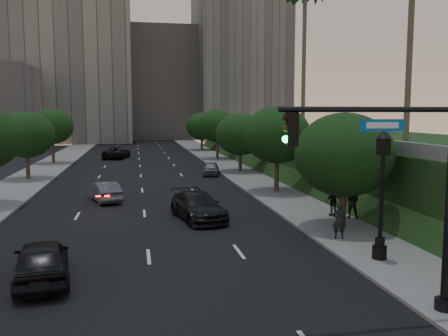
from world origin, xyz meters
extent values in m
plane|color=black|center=(0.00, 0.00, 0.00)|extent=(160.00, 160.00, 0.00)
cube|color=black|center=(0.00, 30.00, 0.01)|extent=(16.00, 140.00, 0.02)
cube|color=slate|center=(10.25, 30.00, 0.07)|extent=(4.50, 140.00, 0.15)
cube|color=slate|center=(-10.25, 30.00, 0.07)|extent=(4.50, 140.00, 0.15)
cube|color=black|center=(22.00, 28.00, 2.00)|extent=(18.00, 90.00, 4.00)
cube|color=slate|center=(13.50, 28.00, 4.35)|extent=(0.35, 90.00, 0.70)
cube|color=gray|center=(-14.00, 92.00, 16.00)|extent=(26.00, 20.00, 32.00)
cube|color=#A29B95|center=(6.00, 102.00, 13.00)|extent=(22.00, 18.00, 26.00)
cube|color=slate|center=(24.00, 96.00, 18.00)|extent=(20.00, 22.00, 36.00)
cylinder|color=#38281C|center=(10.30, 8.00, 1.43)|extent=(0.36, 0.36, 2.86)
ellipsoid|color=black|center=(10.30, 8.00, 4.03)|extent=(5.20, 5.20, 4.42)
cylinder|color=#38281C|center=(10.30, 20.00, 1.61)|extent=(0.36, 0.36, 3.21)
ellipsoid|color=black|center=(10.30, 20.00, 4.53)|extent=(5.20, 5.20, 4.42)
cylinder|color=#38281C|center=(10.30, 33.00, 1.43)|extent=(0.36, 0.36, 2.86)
ellipsoid|color=black|center=(10.30, 33.00, 4.03)|extent=(5.20, 5.20, 4.42)
cylinder|color=#38281C|center=(10.30, 47.00, 1.61)|extent=(0.36, 0.36, 3.21)
ellipsoid|color=black|center=(10.30, 47.00, 4.53)|extent=(5.20, 5.20, 4.42)
cylinder|color=#38281C|center=(10.30, 62.00, 1.43)|extent=(0.36, 0.36, 2.86)
ellipsoid|color=black|center=(10.30, 62.00, 4.03)|extent=(5.20, 5.20, 4.42)
cylinder|color=#38281C|center=(-10.30, 31.00, 1.50)|extent=(0.36, 0.36, 2.99)
ellipsoid|color=black|center=(-10.30, 31.00, 4.22)|extent=(5.00, 5.00, 4.25)
cylinder|color=#38281C|center=(-10.30, 45.00, 1.63)|extent=(0.36, 0.36, 3.26)
ellipsoid|color=black|center=(-10.30, 45.00, 4.59)|extent=(5.00, 5.00, 4.25)
cylinder|color=#4C4233|center=(17.50, 14.00, 10.00)|extent=(0.40, 0.40, 12.00)
cylinder|color=#4C4233|center=(16.00, 30.00, 11.25)|extent=(0.40, 0.40, 14.50)
cylinder|color=black|center=(8.81, -2.60, 0.25)|extent=(0.56, 0.56, 0.50)
cylinder|color=black|center=(6.11, -2.60, 6.30)|extent=(5.40, 0.16, 0.16)
cube|color=black|center=(3.81, -2.60, 5.75)|extent=(0.32, 0.22, 0.95)
sphere|color=black|center=(3.63, -2.60, 6.08)|extent=(0.20, 0.20, 0.20)
sphere|color=#3F2B0A|center=(3.63, -2.60, 5.78)|extent=(0.20, 0.20, 0.20)
sphere|color=#19F24C|center=(3.63, -2.60, 5.48)|extent=(0.20, 0.20, 0.20)
cube|color=#0C5FA0|center=(6.51, -2.60, 5.85)|extent=(1.40, 0.05, 0.35)
cylinder|color=black|center=(9.46, 2.54, 0.35)|extent=(0.60, 0.60, 0.70)
cylinder|color=black|center=(9.46, 2.54, 0.85)|extent=(0.40, 0.40, 0.40)
cylinder|color=black|center=(9.46, 2.54, 2.80)|extent=(0.18, 0.18, 3.60)
cube|color=black|center=(9.46, 2.54, 4.85)|extent=(0.42, 0.42, 0.70)
cone|color=black|center=(9.46, 2.54, 5.35)|extent=(0.64, 0.64, 0.35)
sphere|color=black|center=(9.46, 2.54, 5.55)|extent=(0.14, 0.14, 0.14)
imported|color=black|center=(-3.94, 2.67, 0.81)|extent=(2.61, 4.98, 1.62)
imported|color=#4E5055|center=(-2.65, 18.69, 0.71)|extent=(2.70, 4.55, 1.42)
imported|color=black|center=(-3.01, 50.88, 0.82)|extent=(3.97, 6.36, 1.64)
imported|color=black|center=(3.05, 11.81, 0.79)|extent=(3.23, 5.79, 1.59)
imported|color=#5B5E63|center=(6.94, 31.35, 0.66)|extent=(2.32, 4.10, 1.32)
imported|color=black|center=(9.14, 5.86, 1.03)|extent=(0.75, 0.61, 1.77)
imported|color=black|center=(11.78, 10.02, 1.11)|extent=(1.17, 1.08, 1.92)
imported|color=black|center=(10.98, 10.75, 0.99)|extent=(1.03, 0.53, 1.68)
camera|label=1|loc=(-0.46, -15.15, 6.20)|focal=38.00mm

